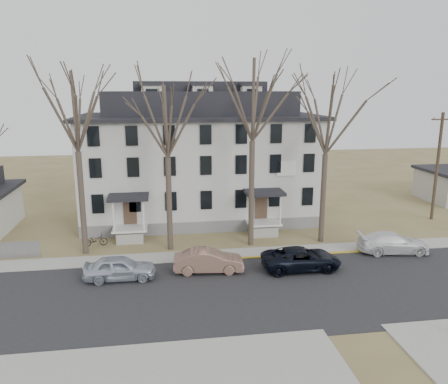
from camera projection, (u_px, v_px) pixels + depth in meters
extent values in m
plane|color=olive|center=(270.00, 309.00, 23.24)|extent=(120.00, 120.00, 0.00)
cube|color=#27272A|center=(261.00, 292.00, 25.16)|extent=(120.00, 10.00, 0.04)
cube|color=#A09F97|center=(242.00, 254.00, 30.94)|extent=(120.00, 2.00, 0.08)
cube|color=#A09F97|center=(104.00, 384.00, 17.29)|extent=(20.00, 5.00, 0.08)
cube|color=gold|center=(314.00, 255.00, 30.78)|extent=(14.00, 0.25, 0.06)
cube|color=slate|center=(201.00, 211.00, 40.18)|extent=(20.00, 10.00, 1.00)
cube|color=beige|center=(200.00, 163.00, 39.15)|extent=(20.00, 10.00, 8.00)
cube|color=black|center=(200.00, 116.00, 38.22)|extent=(20.80, 10.80, 0.30)
cube|color=black|center=(199.00, 103.00, 37.96)|extent=(16.00, 7.00, 2.00)
cube|color=black|center=(199.00, 86.00, 37.64)|extent=(11.00, 4.50, 0.80)
cube|color=white|center=(130.00, 228.00, 33.48)|extent=(2.60, 2.00, 0.16)
cube|color=white|center=(263.00, 222.00, 34.96)|extent=(2.60, 2.00, 0.16)
cube|color=white|center=(286.00, 168.00, 35.13)|extent=(1.60, 0.08, 1.20)
cylinder|color=#473B31|center=(82.00, 204.00, 30.29)|extent=(0.40, 0.40, 7.28)
cylinder|color=#473B31|center=(169.00, 204.00, 31.20)|extent=(0.40, 0.40, 6.76)
cylinder|color=#473B31|center=(251.00, 194.00, 31.93)|extent=(0.40, 0.40, 7.80)
cylinder|color=#473B31|center=(323.00, 199.00, 32.83)|extent=(0.40, 0.40, 6.76)
cylinder|color=#3D3023|center=(437.00, 167.00, 38.26)|extent=(0.28, 0.28, 9.50)
cube|color=#3D3023|center=(442.00, 119.00, 37.31)|extent=(2.00, 0.12, 0.12)
imported|color=silver|center=(120.00, 268.00, 26.62)|extent=(4.33, 1.78, 1.47)
imported|color=#8A6454|center=(209.00, 261.00, 27.75)|extent=(4.55, 1.93, 1.46)
imported|color=black|center=(301.00, 259.00, 28.15)|extent=(5.10, 2.36, 1.42)
imported|color=white|center=(393.00, 243.00, 31.05)|extent=(5.16, 2.61, 1.44)
imported|color=black|center=(95.00, 241.00, 32.32)|extent=(1.88, 0.95, 0.94)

